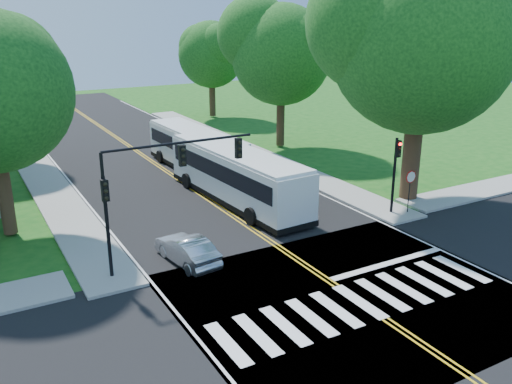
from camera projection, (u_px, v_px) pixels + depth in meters
ground at (352, 296)px, 22.44m from camera, size 140.00×140.00×0.00m
road at (185, 184)px, 37.30m from camera, size 14.00×96.00×0.01m
cross_road at (352, 296)px, 22.44m from camera, size 60.00×12.00×0.01m
center_line at (164, 170)px, 40.60m from camera, size 0.36×70.00×0.01m
edge_line_w at (71, 183)px, 37.42m from camera, size 0.12×70.00×0.01m
edge_line_e at (244, 158)px, 43.79m from camera, size 0.12×70.00×0.01m
crosswalk at (359, 301)px, 22.02m from camera, size 12.60×3.00×0.01m
stop_bar at (388, 263)px, 25.40m from camera, size 6.60×0.40×0.01m
sidewalk_nw at (41, 174)px, 39.17m from camera, size 2.60×40.00×0.15m
sidewalk_ne at (243, 148)px, 46.95m from camera, size 2.60×40.00×0.15m
tree_ne_big at (422, 41)px, 31.18m from camera, size 10.80×10.80×14.91m
tree_east_mid at (281, 55)px, 45.18m from camera, size 8.40×8.40×11.93m
tree_east_far at (211, 55)px, 59.18m from camera, size 7.20×7.20×10.34m
signal_nw at (158, 177)px, 23.63m from camera, size 7.15×0.46×5.66m
signal_ne at (396, 165)px, 30.67m from camera, size 0.30×0.46×4.40m
stop_sign at (410, 181)px, 30.96m from camera, size 0.76×0.08×2.53m
bus_lead at (236, 175)px, 33.23m from camera, size 3.63×12.82×3.28m
bus_follow at (196, 150)px, 39.59m from camera, size 3.22×12.00×3.08m
hatchback at (187, 250)px, 25.26m from camera, size 1.91×4.18×1.33m
suv at (277, 177)px, 36.40m from camera, size 2.66×5.29×1.44m
dark_sedan at (240, 159)px, 40.97m from camera, size 2.06×4.84×1.39m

